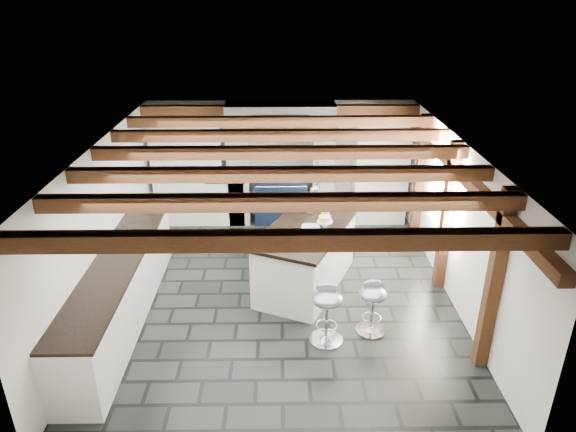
{
  "coord_description": "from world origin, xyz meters",
  "views": [
    {
      "loc": [
        -0.01,
        -6.59,
        4.23
      ],
      "look_at": [
        0.1,
        0.4,
        1.1
      ],
      "focal_mm": 32.0,
      "sensor_mm": 36.0,
      "label": 1
    }
  ],
  "objects_px": {
    "range_cooker": "(281,198)",
    "kitchen_island": "(306,255)",
    "bar_stool_near": "(373,302)",
    "bar_stool_far": "(327,307)"
  },
  "relations": [
    {
      "from": "bar_stool_far",
      "to": "kitchen_island",
      "type": "bearing_deg",
      "value": 104.29
    },
    {
      "from": "range_cooker",
      "to": "kitchen_island",
      "type": "height_order",
      "value": "kitchen_island"
    },
    {
      "from": "range_cooker",
      "to": "bar_stool_near",
      "type": "relative_size",
      "value": 1.34
    },
    {
      "from": "kitchen_island",
      "to": "bar_stool_near",
      "type": "relative_size",
      "value": 3.0
    },
    {
      "from": "range_cooker",
      "to": "bar_stool_far",
      "type": "height_order",
      "value": "range_cooker"
    },
    {
      "from": "bar_stool_near",
      "to": "range_cooker",
      "type": "bearing_deg",
      "value": 106.98
    },
    {
      "from": "kitchen_island",
      "to": "bar_stool_near",
      "type": "distance_m",
      "value": 1.46
    },
    {
      "from": "bar_stool_near",
      "to": "bar_stool_far",
      "type": "distance_m",
      "value": 0.65
    },
    {
      "from": "kitchen_island",
      "to": "bar_stool_far",
      "type": "bearing_deg",
      "value": -57.86
    },
    {
      "from": "range_cooker",
      "to": "kitchen_island",
      "type": "xyz_separation_m",
      "value": [
        0.37,
        -2.41,
        0.04
      ]
    }
  ]
}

